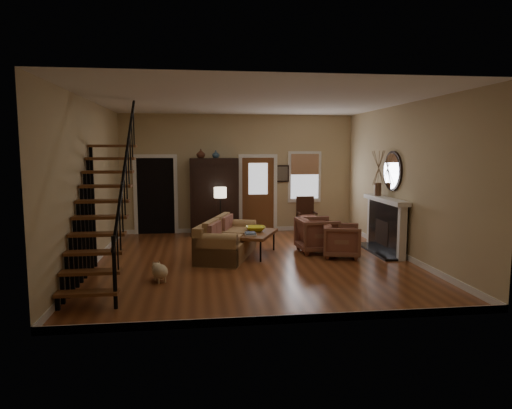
{
  "coord_description": "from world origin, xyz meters",
  "views": [
    {
      "loc": [
        -1.14,
        -9.3,
        2.33
      ],
      "look_at": [
        0.1,
        0.4,
        1.15
      ],
      "focal_mm": 32.0,
      "sensor_mm": 36.0,
      "label": 1
    }
  ],
  "objects": [
    {
      "name": "vase_b",
      "position": [
        -0.65,
        3.05,
        2.21
      ],
      "size": [
        0.2,
        0.2,
        0.21
      ],
      "primitive_type": "imported",
      "color": "#334C60",
      "rests_on": "armoire"
    },
    {
      "name": "vase_a",
      "position": [
        -1.05,
        3.05,
        2.22
      ],
      "size": [
        0.24,
        0.24,
        0.25
      ],
      "primitive_type": "imported",
      "color": "#4C2619",
      "rests_on": "armoire"
    },
    {
      "name": "room",
      "position": [
        -0.41,
        1.76,
        1.51
      ],
      "size": [
        7.0,
        7.33,
        3.3
      ],
      "color": "brown",
      "rests_on": "ground"
    },
    {
      "name": "fireplace",
      "position": [
        3.13,
        0.5,
        0.74
      ],
      "size": [
        0.33,
        1.95,
        2.3
      ],
      "color": "black",
      "rests_on": "ground"
    },
    {
      "name": "books",
      "position": [
        -0.04,
        0.27,
        0.54
      ],
      "size": [
        0.24,
        0.33,
        0.06
      ],
      "primitive_type": null,
      "color": "beige",
      "rests_on": "coffee_table"
    },
    {
      "name": "bowl",
      "position": [
        0.13,
        0.72,
        0.56
      ],
      "size": [
        0.45,
        0.45,
        0.11
      ],
      "primitive_type": "imported",
      "color": "yellow",
      "rests_on": "coffee_table"
    },
    {
      "name": "armchair_left",
      "position": [
        1.94,
        0.11,
        0.36
      ],
      "size": [
        0.96,
        0.95,
        0.72
      ],
      "primitive_type": "imported",
      "rotation": [
        0.0,
        0.0,
        1.31
      ],
      "color": "maroon",
      "rests_on": "ground"
    },
    {
      "name": "staircase",
      "position": [
        -2.78,
        -1.3,
        1.6
      ],
      "size": [
        0.94,
        2.8,
        3.2
      ],
      "primitive_type": null,
      "color": "brown",
      "rests_on": "ground"
    },
    {
      "name": "floor_lamp",
      "position": [
        -0.58,
        2.18,
        0.69
      ],
      "size": [
        0.35,
        0.35,
        1.38
      ],
      "primitive_type": null,
      "rotation": [
        0.0,
        0.0,
        -0.12
      ],
      "color": "black",
      "rests_on": "ground"
    },
    {
      "name": "dog",
      "position": [
        -1.83,
        -1.27,
        0.16
      ],
      "size": [
        0.41,
        0.51,
        0.32
      ],
      "primitive_type": null,
      "rotation": [
        0.0,
        0.0,
        0.38
      ],
      "color": "beige",
      "rests_on": "ground"
    },
    {
      "name": "side_chair",
      "position": [
        1.85,
        2.95,
        0.51
      ],
      "size": [
        0.54,
        0.54,
        1.02
      ],
      "primitive_type": null,
      "color": "#351B10",
      "rests_on": "ground"
    },
    {
      "name": "armchair_right",
      "position": [
        1.54,
        0.67,
        0.4
      ],
      "size": [
        0.92,
        0.89,
        0.79
      ],
      "primitive_type": "imported",
      "rotation": [
        0.0,
        0.0,
        1.63
      ],
      "color": "maroon",
      "rests_on": "ground"
    },
    {
      "name": "coffee_table",
      "position": [
        0.08,
        0.57,
        0.25
      ],
      "size": [
        1.23,
        1.51,
        0.5
      ],
      "primitive_type": null,
      "rotation": [
        0.0,
        0.0,
        -0.41
      ],
      "color": "brown",
      "rests_on": "ground"
    },
    {
      "name": "armoire",
      "position": [
        -0.7,
        3.15,
        1.05
      ],
      "size": [
        1.3,
        0.6,
        2.1
      ],
      "primitive_type": null,
      "color": "black",
      "rests_on": "ground"
    },
    {
      "name": "sofa",
      "position": [
        -0.53,
        0.49,
        0.39
      ],
      "size": [
        1.51,
        2.26,
        0.78
      ],
      "primitive_type": null,
      "rotation": [
        0.0,
        0.0,
        -0.32
      ],
      "color": "#A17849",
      "rests_on": "ground"
    }
  ]
}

